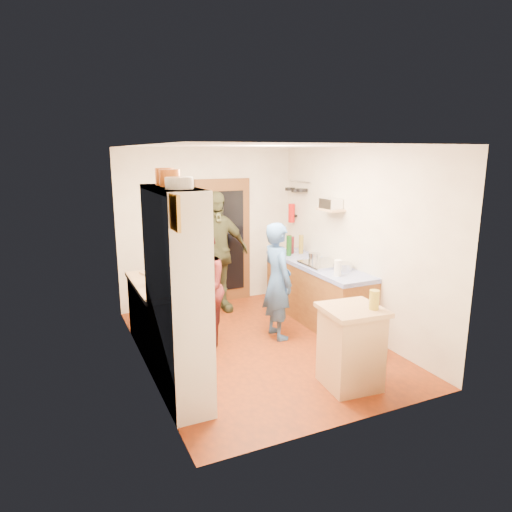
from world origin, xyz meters
TOP-DOWN VIEW (x-y plane):
  - floor at (0.00, 0.00)m, footprint 3.00×4.00m
  - ceiling at (0.00, 0.00)m, footprint 3.00×4.00m
  - wall_back at (0.00, 2.01)m, footprint 3.00×0.02m
  - wall_front at (0.00, -2.01)m, footprint 3.00×0.02m
  - wall_left at (-1.51, 0.00)m, footprint 0.02×4.00m
  - wall_right at (1.51, 0.00)m, footprint 0.02×4.00m
  - door_frame at (0.25, 1.97)m, footprint 0.95×0.06m
  - door_glass at (0.25, 1.94)m, footprint 0.70×0.02m
  - hutch_body at (-1.30, -0.80)m, footprint 0.40×1.20m
  - hutch_top_shelf at (-1.30, -0.80)m, footprint 0.40×1.14m
  - plate_stack at (-1.30, -1.05)m, footprint 0.26×0.26m
  - orange_pot_a at (-1.30, -0.72)m, footprint 0.21×0.21m
  - orange_pot_b at (-1.30, -0.51)m, footprint 0.19×0.19m
  - left_counter_base at (-1.20, 0.45)m, footprint 0.60×1.40m
  - left_counter_top at (-1.20, 0.45)m, footprint 0.64×1.44m
  - toaster at (-1.15, 0.08)m, footprint 0.28×0.22m
  - kettle at (-1.25, 0.32)m, footprint 0.20×0.20m
  - orange_bowl at (-1.12, 0.53)m, footprint 0.26×0.26m
  - chopping_board at (-1.18, 0.93)m, footprint 0.35×0.29m
  - right_counter_base at (1.20, 0.50)m, footprint 0.60×2.20m
  - right_counter_top at (1.20, 0.50)m, footprint 0.62×2.22m
  - hob at (1.20, 0.35)m, footprint 0.55×0.58m
  - pot_on_hob at (1.15, 0.51)m, footprint 0.18×0.18m
  - bottle_a at (1.05, 1.12)m, footprint 0.10×0.10m
  - bottle_b at (1.18, 1.26)m, footprint 0.08×0.08m
  - bottle_c at (1.31, 1.18)m, footprint 0.09×0.09m
  - paper_towel at (1.05, -0.24)m, footprint 0.13×0.13m
  - mixing_bowl at (1.30, -0.00)m, footprint 0.30×0.30m
  - island_base at (0.45, -1.40)m, footprint 0.60×0.60m
  - island_top at (0.45, -1.40)m, footprint 0.67×0.67m
  - cutting_board at (0.41, -1.34)m, footprint 0.37×0.31m
  - oil_jar at (0.62, -1.53)m, footprint 0.11×0.11m
  - pan_rail at (1.46, 1.52)m, footprint 0.02×0.65m
  - pan_hang_a at (1.40, 1.35)m, footprint 0.18×0.18m
  - pan_hang_b at (1.40, 1.55)m, footprint 0.16×0.16m
  - pan_hang_c at (1.40, 1.75)m, footprint 0.17×0.17m
  - wall_shelf at (1.37, 0.45)m, footprint 0.26×0.42m
  - radio at (1.37, 0.45)m, footprint 0.23×0.31m
  - ext_bracket at (1.47, 1.70)m, footprint 0.06×0.10m
  - fire_extinguisher at (1.41, 1.70)m, footprint 0.11×0.11m
  - picture_frame at (-1.48, -1.55)m, footprint 0.03×0.25m
  - person_hob at (0.39, 0.15)m, footprint 0.39×0.59m
  - person_left at (-0.65, 0.33)m, footprint 0.77×0.90m
  - person_back at (-0.05, 1.53)m, footprint 1.16×0.53m

SIDE VIEW (x-z plane):
  - floor at x=0.00m, z-range -0.02..0.00m
  - right_counter_base at x=1.20m, z-range 0.00..0.84m
  - left_counter_base at x=-1.20m, z-range 0.00..0.85m
  - island_base at x=0.45m, z-range 0.00..0.86m
  - person_left at x=-0.65m, z-range 0.00..1.59m
  - person_hob at x=0.39m, z-range 0.00..1.61m
  - right_counter_top at x=1.20m, z-range 0.84..0.90m
  - left_counter_top at x=-1.20m, z-range 0.85..0.90m
  - island_top at x=0.45m, z-range 0.86..0.91m
  - cutting_board at x=0.41m, z-range 0.89..0.91m
  - chopping_board at x=-1.18m, z-range 0.90..0.92m
  - hob at x=1.20m, z-range 0.90..0.94m
  - orange_bowl at x=-1.12m, z-range 0.90..1.00m
  - mixing_bowl at x=1.30m, z-range 0.90..1.00m
  - person_back at x=-0.05m, z-range 0.00..1.94m
  - toaster at x=-1.15m, z-range 0.90..1.09m
  - pot_on_hob at x=1.15m, z-range 0.94..1.06m
  - kettle at x=-1.25m, z-range 0.90..1.10m
  - paper_towel at x=1.05m, z-range 0.90..1.12m
  - oil_jar at x=0.62m, z-range 0.91..1.12m
  - bottle_b at x=1.18m, z-range 0.90..1.18m
  - door_frame at x=0.25m, z-range 0.00..2.10m
  - door_glass at x=0.25m, z-range 0.20..1.90m
  - bottle_c at x=1.31m, z-range 0.90..1.21m
  - bottle_a at x=1.05m, z-range 0.90..1.23m
  - hutch_body at x=-1.30m, z-range 0.00..2.20m
  - wall_back at x=0.00m, z-range 0.00..2.60m
  - wall_front at x=0.00m, z-range 0.00..2.60m
  - wall_left at x=-1.51m, z-range 0.00..2.60m
  - wall_right at x=1.51m, z-range 0.00..2.60m
  - ext_bracket at x=1.47m, z-range 1.43..1.47m
  - fire_extinguisher at x=1.41m, z-range 1.34..1.66m
  - wall_shelf at x=1.37m, z-range 1.69..1.71m
  - radio at x=1.37m, z-range 1.72..1.86m
  - pan_hang_b at x=1.40m, z-range 1.88..1.92m
  - pan_hang_c at x=1.40m, z-range 1.89..1.93m
  - pan_hang_a at x=1.40m, z-range 1.90..1.94m
  - pan_rail at x=1.46m, z-range 2.04..2.06m
  - picture_frame at x=-1.48m, z-range 1.90..2.20m
  - hutch_top_shelf at x=-1.30m, z-range 2.16..2.20m
  - plate_stack at x=-1.30m, z-range 2.20..2.31m
  - orange_pot_a at x=-1.30m, z-range 2.20..2.36m
  - orange_pot_b at x=-1.30m, z-range 2.20..2.37m
  - ceiling at x=0.00m, z-range 2.60..2.62m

